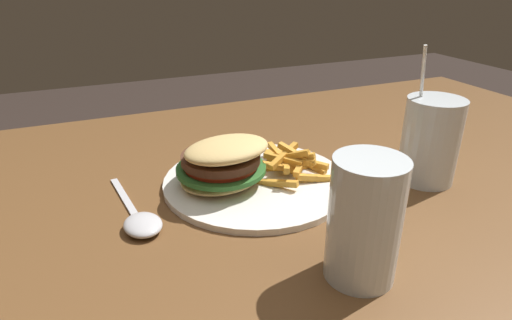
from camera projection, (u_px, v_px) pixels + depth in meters
meal_plate_near at (241, 170)px, 0.66m from camera, size 0.29×0.29×0.09m
beer_glass at (364, 224)px, 0.45m from camera, size 0.08×0.08×0.14m
juice_glass at (430, 143)px, 0.67m from camera, size 0.09×0.09×0.21m
spoon at (141, 223)px, 0.56m from camera, size 0.06×0.20×0.02m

